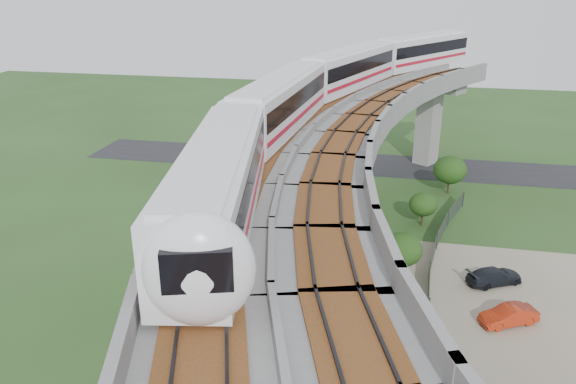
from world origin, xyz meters
TOP-DOWN VIEW (x-y plane):
  - ground at (0.00, 0.00)m, footprint 160.00×160.00m
  - dirt_lot at (14.00, -2.00)m, footprint 18.00×26.00m
  - asphalt_road at (0.00, 30.00)m, footprint 60.00×8.00m
  - viaduct at (3.84, 0.00)m, footprint 19.58×73.98m
  - metro_train at (1.42, 11.25)m, footprint 17.12×60.19m
  - fence at (9.75, 0.00)m, footprint 3.87×38.73m
  - tree_0 at (11.07, 22.43)m, footprint 3.20×3.20m
  - tree_1 at (8.36, 14.27)m, footprint 2.39×2.39m
  - tree_2 at (6.70, 4.60)m, footprint 2.79×2.79m
  - tree_3 at (6.72, -4.60)m, footprint 2.55×2.55m
  - car_red at (13.32, 0.30)m, footprint 3.82×2.77m
  - car_dark at (13.12, 5.21)m, footprint 4.30×3.33m

SIDE VIEW (x-z plane):
  - ground at x=0.00m, z-range 0.00..0.00m
  - asphalt_road at x=0.00m, z-range 0.00..0.03m
  - dirt_lot at x=14.00m, z-range 0.00..0.04m
  - car_dark at x=13.12m, z-range 0.04..1.20m
  - car_red at x=13.32m, z-range 0.04..1.24m
  - fence at x=9.75m, z-range 0.00..1.50m
  - tree_1 at x=8.36m, z-range 0.47..3.44m
  - tree_2 at x=6.70m, z-range 0.59..4.16m
  - tree_0 at x=11.07m, z-range 0.55..4.37m
  - tree_3 at x=6.72m, z-range 0.70..4.27m
  - viaduct at x=3.84m, z-range 3.35..14.75m
  - metro_train at x=1.42m, z-range 10.49..14.13m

